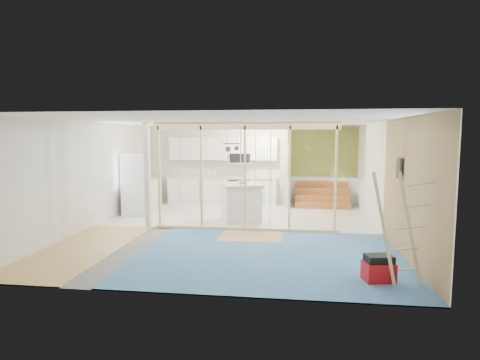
# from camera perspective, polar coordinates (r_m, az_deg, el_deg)

# --- Properties ---
(room) EXTENTS (7.01, 8.01, 2.61)m
(room) POSITION_cam_1_polar(r_m,az_deg,el_deg) (9.51, -1.08, 0.46)
(room) COLOR slate
(room) RESTS_ON ground
(floor_overlays) EXTENTS (7.00, 8.00, 0.03)m
(floor_overlays) POSITION_cam_1_polar(r_m,az_deg,el_deg) (9.77, -0.58, -7.06)
(floor_overlays) COLOR silver
(floor_overlays) RESTS_ON room
(stud_frame) EXTENTS (4.66, 0.14, 2.60)m
(stud_frame) POSITION_cam_1_polar(r_m,az_deg,el_deg) (9.52, -2.53, 2.22)
(stud_frame) COLOR beige
(stud_frame) RESTS_ON room
(base_cabinets) EXTENTS (4.45, 2.24, 0.93)m
(base_cabinets) POSITION_cam_1_polar(r_m,az_deg,el_deg) (13.19, -5.79, -1.60)
(base_cabinets) COLOR white
(base_cabinets) RESTS_ON room
(upper_cabinets) EXTENTS (3.60, 0.41, 0.85)m
(upper_cabinets) POSITION_cam_1_polar(r_m,az_deg,el_deg) (13.37, -2.19, 4.35)
(upper_cabinets) COLOR white
(upper_cabinets) RESTS_ON room
(green_partition) EXTENTS (2.25, 1.51, 2.60)m
(green_partition) POSITION_cam_1_polar(r_m,az_deg,el_deg) (13.09, 10.25, 0.37)
(green_partition) COLOR olive
(green_partition) RESTS_ON room
(pot_rack) EXTENTS (0.52, 0.52, 0.72)m
(pot_rack) POSITION_cam_1_polar(r_m,az_deg,el_deg) (11.38, -1.18, 4.92)
(pot_rack) COLOR black
(pot_rack) RESTS_ON room
(sheathing_panel) EXTENTS (0.02, 4.00, 2.60)m
(sheathing_panel) POSITION_cam_1_polar(r_m,az_deg,el_deg) (7.69, 23.02, -1.39)
(sheathing_panel) COLOR tan
(sheathing_panel) RESTS_ON room
(electrical_panel) EXTENTS (0.04, 0.30, 0.40)m
(electrical_panel) POSITION_cam_1_polar(r_m,az_deg,el_deg) (8.22, 21.68, 1.58)
(electrical_panel) COLOR #353539
(electrical_panel) RESTS_ON room
(ceiling_light) EXTENTS (0.32, 0.32, 0.08)m
(ceiling_light) POSITION_cam_1_polar(r_m,az_deg,el_deg) (12.35, 7.52, 7.49)
(ceiling_light) COLOR #FFEABF
(ceiling_light) RESTS_ON room
(fridge) EXTENTS (0.94, 0.91, 1.74)m
(fridge) POSITION_cam_1_polar(r_m,az_deg,el_deg) (11.90, -14.56, -0.66)
(fridge) COLOR white
(fridge) RESTS_ON room
(island) EXTENTS (1.32, 1.32, 1.01)m
(island) POSITION_cam_1_polar(r_m,az_deg,el_deg) (10.68, 0.15, -3.22)
(island) COLOR silver
(island) RESTS_ON room
(bowl) EXTENTS (0.32, 0.32, 0.07)m
(bowl) POSITION_cam_1_polar(r_m,az_deg,el_deg) (10.64, 0.41, -0.32)
(bowl) COLOR silver
(bowl) RESTS_ON island
(soap_bottle_a) EXTENTS (0.13, 0.13, 0.28)m
(soap_bottle_a) POSITION_cam_1_polar(r_m,az_deg,el_deg) (13.26, -3.73, 1.08)
(soap_bottle_a) COLOR #ADB4C1
(soap_bottle_a) RESTS_ON base_cabinets
(soap_bottle_b) EXTENTS (0.12, 0.12, 0.21)m
(soap_bottle_b) POSITION_cam_1_polar(r_m,az_deg,el_deg) (13.28, 1.67, 0.96)
(soap_bottle_b) COLOR silver
(soap_bottle_b) RESTS_ON base_cabinets
(toolbox) EXTENTS (0.51, 0.42, 0.43)m
(toolbox) POSITION_cam_1_polar(r_m,az_deg,el_deg) (6.72, 19.11, -11.89)
(toolbox) COLOR #AC0F14
(toolbox) RESTS_ON room
(ladder) EXTENTS (0.91, 0.17, 1.72)m
(ladder) POSITION_cam_1_polar(r_m,az_deg,el_deg) (6.50, 21.85, -6.42)
(ladder) COLOR #CDB77D
(ladder) RESTS_ON room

